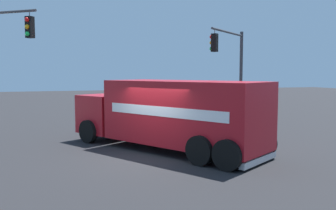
% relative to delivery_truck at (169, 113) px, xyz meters
% --- Properties ---
extents(ground_plane, '(100.00, 100.00, 0.00)m').
position_rel_delivery_truck_xyz_m(ground_plane, '(-1.00, 1.12, -1.45)').
color(ground_plane, black).
extents(delivery_truck, '(8.58, 6.61, 2.75)m').
position_rel_delivery_truck_xyz_m(delivery_truck, '(0.00, 0.00, 0.00)').
color(delivery_truck, '#AD141E').
rests_on(delivery_truck, ground).
extents(traffic_light_secondary, '(3.12, 3.59, 5.61)m').
position_rel_delivery_truck_xyz_m(traffic_light_secondary, '(5.77, -5.91, 2.27)').
color(traffic_light_secondary, '#38383D').
rests_on(traffic_light_secondary, ground).
extents(pickup_white, '(2.66, 5.37, 1.38)m').
position_rel_delivery_truck_xyz_m(pickup_white, '(11.82, -2.46, -0.72)').
color(pickup_white, white).
rests_on(pickup_white, ground).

